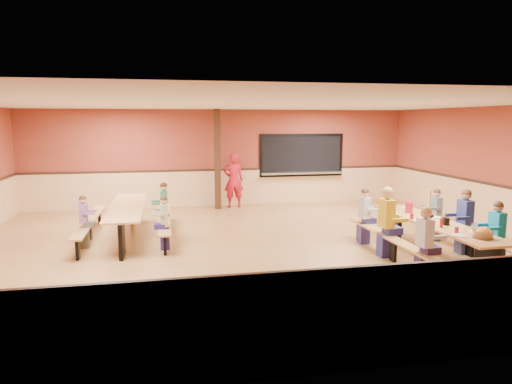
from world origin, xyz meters
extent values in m
plane|color=olive|center=(0.00, 0.00, 0.00)|extent=(12.00, 12.00, 0.00)
cube|color=brown|center=(0.00, 5.00, 1.50)|extent=(12.00, 0.04, 3.00)
cube|color=brown|center=(0.00, -5.00, 1.50)|extent=(12.00, 0.04, 3.00)
cube|color=brown|center=(6.00, 0.00, 1.50)|extent=(0.04, 10.00, 3.00)
cube|color=white|center=(0.00, 0.00, 3.00)|extent=(12.00, 10.00, 0.04)
cube|color=black|center=(2.60, 4.97, 1.55)|extent=(2.60, 0.06, 1.20)
cube|color=silver|center=(2.60, 4.88, 0.98)|extent=(2.70, 0.28, 0.06)
cube|color=#311C10|center=(-0.20, 4.40, 1.50)|extent=(0.18, 0.18, 3.00)
cube|color=#B48347|center=(3.28, -1.50, 0.72)|extent=(0.75, 3.60, 0.04)
cube|color=black|center=(3.28, -3.05, 0.35)|extent=(0.08, 0.60, 0.70)
cube|color=black|center=(3.28, 0.05, 0.35)|extent=(0.08, 0.60, 0.70)
cube|color=#B48347|center=(2.45, -1.50, 0.43)|extent=(0.26, 3.60, 0.04)
cube|color=black|center=(2.45, -1.50, 0.21)|extent=(0.06, 0.18, 0.41)
cube|color=#B48347|center=(4.10, -1.50, 0.43)|extent=(0.26, 3.60, 0.04)
cube|color=black|center=(4.10, -1.50, 0.21)|extent=(0.06, 0.18, 0.41)
cube|color=#B48347|center=(-2.63, 1.35, 0.72)|extent=(0.75, 3.60, 0.04)
cube|color=black|center=(-2.63, -0.20, 0.35)|extent=(0.08, 0.60, 0.70)
cube|color=black|center=(-2.63, 2.90, 0.35)|extent=(0.08, 0.60, 0.70)
cube|color=#B48347|center=(-3.45, 1.35, 0.43)|extent=(0.26, 3.60, 0.04)
cube|color=black|center=(-3.45, 1.35, 0.21)|extent=(0.06, 0.18, 0.41)
cube|color=#B48347|center=(-1.80, 1.35, 0.43)|extent=(0.26, 3.60, 0.04)
cube|color=black|center=(-1.80, 1.35, 0.21)|extent=(0.06, 0.18, 0.41)
imported|color=red|center=(0.31, 4.55, 0.84)|extent=(0.62, 0.41, 1.68)
cylinder|color=#B3172C|center=(3.23, -0.65, 0.85)|extent=(0.16, 0.16, 0.22)
cube|color=black|center=(3.31, -1.80, 0.80)|extent=(0.10, 0.14, 0.13)
cylinder|color=yellow|center=(3.12, -1.52, 0.82)|extent=(0.06, 0.06, 0.17)
cylinder|color=#B2140F|center=(3.11, -1.99, 0.82)|extent=(0.06, 0.06, 0.17)
cube|color=black|center=(3.36, -1.15, 0.77)|extent=(0.16, 0.16, 0.06)
cube|color=#B48347|center=(3.36, -1.15, 1.05)|extent=(0.02, 0.09, 0.50)
camera|label=1|loc=(-1.76, -9.21, 2.64)|focal=32.00mm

